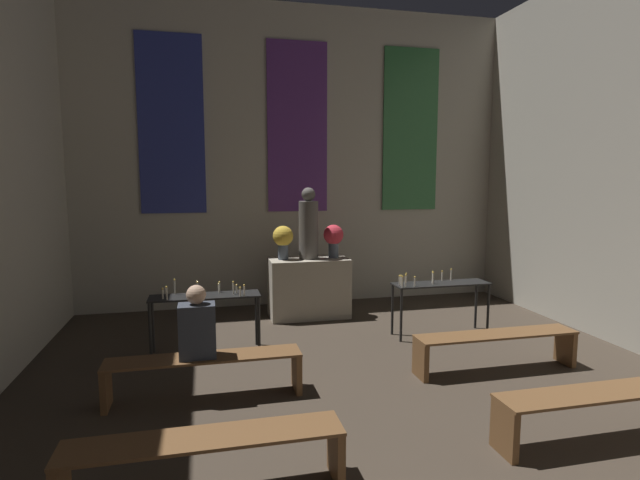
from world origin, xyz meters
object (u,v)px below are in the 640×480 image
(altar, at_px, (309,287))
(pew_back_right, at_px, (496,343))
(statue, at_px, (309,226))
(pew_back_left, at_px, (205,368))
(flower_vase_left, at_px, (283,239))
(pew_third_left, at_px, (206,453))
(candle_rack_right, at_px, (440,290))
(flower_vase_right, at_px, (333,237))
(person_seated, at_px, (197,326))
(pew_third_right, at_px, (604,404))
(candle_rack_left, at_px, (205,303))

(altar, height_order, pew_back_right, altar)
(statue, relative_size, pew_back_left, 0.58)
(flower_vase_left, bearing_deg, pew_third_left, -105.90)
(candle_rack_right, height_order, pew_back_right, candle_rack_right)
(candle_rack_right, bearing_deg, flower_vase_right, 131.50)
(flower_vase_right, bearing_deg, person_seated, -127.81)
(statue, height_order, flower_vase_left, statue)
(candle_rack_right, bearing_deg, pew_back_left, -157.17)
(pew_back_left, bearing_deg, pew_third_right, -26.00)
(pew_third_left, bearing_deg, flower_vase_left, 74.10)
(flower_vase_right, height_order, pew_third_left, flower_vase_right)
(candle_rack_right, xyz_separation_m, pew_third_right, (0.03, -2.98, -0.33))
(statue, xyz_separation_m, pew_back_right, (1.65, -2.73, -1.14))
(pew_third_left, bearing_deg, flower_vase_right, 64.64)
(flower_vase_right, distance_m, pew_third_right, 4.61)
(pew_third_left, height_order, pew_back_left, same)
(pew_third_right, xyz_separation_m, pew_back_right, (0.00, 1.61, 0.00))
(altar, distance_m, pew_third_right, 4.64)
(statue, bearing_deg, altar, 0.00)
(altar, distance_m, pew_back_right, 3.19)
(candle_rack_left, relative_size, candle_rack_right, 1.00)
(flower_vase_right, relative_size, pew_back_left, 0.27)
(flower_vase_right, relative_size, pew_third_left, 0.27)
(flower_vase_left, distance_m, flower_vase_right, 0.82)
(candle_rack_right, xyz_separation_m, pew_back_right, (0.03, -1.37, -0.33))
(pew_back_right, bearing_deg, statue, 121.07)
(candle_rack_left, distance_m, pew_back_left, 1.41)
(flower_vase_right, distance_m, pew_back_right, 3.14)
(candle_rack_left, relative_size, pew_back_left, 0.71)
(candle_rack_right, bearing_deg, pew_third_left, -137.58)
(candle_rack_right, bearing_deg, person_seated, -157.57)
(pew_third_left, xyz_separation_m, pew_back_left, (0.00, 1.61, 0.00))
(flower_vase_left, distance_m, pew_back_left, 3.14)
(candle_rack_left, bearing_deg, pew_back_left, -90.82)
(pew_third_right, relative_size, pew_back_left, 1.00)
(candle_rack_left, distance_m, person_seated, 1.38)
(candle_rack_left, xyz_separation_m, pew_back_left, (-0.02, -1.37, -0.33))
(statue, distance_m, flower_vase_right, 0.45)
(pew_back_left, bearing_deg, person_seated, 180.00)
(pew_third_left, bearing_deg, altar, 69.22)
(flower_vase_right, bearing_deg, candle_rack_left, -146.25)
(pew_third_right, xyz_separation_m, pew_back_left, (-3.29, 1.61, 0.00))
(pew_third_left, distance_m, pew_back_right, 3.66)
(pew_back_left, bearing_deg, pew_back_right, 0.00)
(flower_vase_left, xyz_separation_m, pew_third_left, (-1.24, -4.34, -0.95))
(flower_vase_right, distance_m, person_seated, 3.49)
(statue, bearing_deg, pew_back_left, -121.07)
(altar, xyz_separation_m, candle_rack_right, (1.61, -1.36, 0.18))
(statue, distance_m, candle_rack_right, 2.26)
(pew_back_right, bearing_deg, pew_third_left, -154.00)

